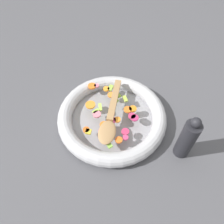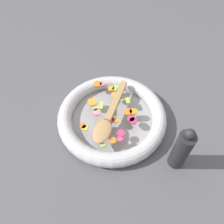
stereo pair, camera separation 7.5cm
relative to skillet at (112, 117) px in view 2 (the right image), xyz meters
name	(u,v)px [view 2 (the right image)]	position (x,y,z in m)	size (l,w,h in m)	color
ground_plane	(112,120)	(0.00, 0.00, -0.02)	(4.00, 4.00, 0.00)	#4C4C51
skillet	(112,117)	(0.00, 0.00, 0.00)	(0.38, 0.38, 0.05)	gray
chopped_vegetables	(110,112)	(0.01, 0.00, 0.03)	(0.19, 0.28, 0.01)	orange
wooden_spoon	(109,116)	(0.00, 0.03, 0.04)	(0.08, 0.28, 0.01)	#A87F51
pepper_mill	(181,150)	(-0.23, 0.12, 0.06)	(0.05, 0.05, 0.18)	#232328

